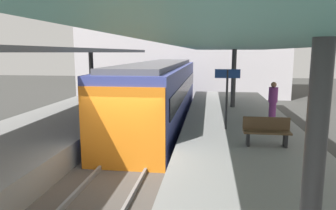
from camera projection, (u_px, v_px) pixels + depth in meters
ground_plane at (120, 181)px, 9.27m from camera, size 80.00×80.00×0.00m
platform_left at (2, 159)px, 9.69m from camera, size 4.40×28.00×1.00m
platform_right at (251, 172)px, 8.69m from camera, size 4.40×28.00×1.00m
track_ballast at (120, 178)px, 9.25m from camera, size 3.20×28.00×0.20m
rail_near_side at (97, 171)px, 9.32m from camera, size 0.08×28.00×0.14m
rail_far_side at (144, 174)px, 9.13m from camera, size 0.08×28.00×0.14m
commuter_train at (160, 92)px, 16.32m from camera, size 2.78×14.45×3.10m
canopy_left at (20, 51)px, 10.49m from camera, size 4.18×21.00×2.96m
canopy_right at (250, 46)px, 9.46m from camera, size 4.18×21.00×3.13m
platform_bench at (266, 131)px, 9.39m from camera, size 1.40×0.41×0.86m
platform_sign at (227, 85)px, 11.19m from camera, size 0.90×0.08×2.21m
passenger_near_bench at (273, 101)px, 12.50m from camera, size 0.36×0.36×1.64m
station_building_backdrop at (182, 33)px, 27.88m from camera, size 18.00×6.00×11.00m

